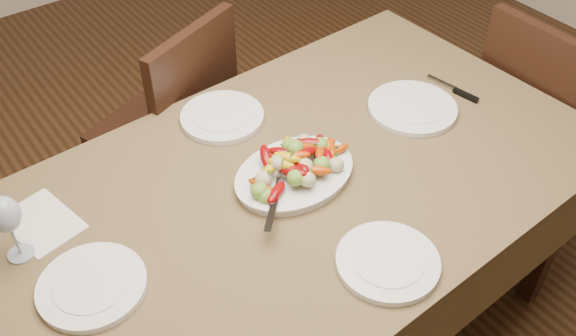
% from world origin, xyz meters
% --- Properties ---
extents(floor, '(6.00, 6.00, 0.00)m').
position_xyz_m(floor, '(0.00, 0.00, 0.00)').
color(floor, '#362010').
rests_on(floor, ground).
extents(dining_table, '(1.88, 1.11, 0.76)m').
position_xyz_m(dining_table, '(-0.18, 0.11, 0.38)').
color(dining_table, brown).
rests_on(dining_table, ground).
extents(chair_far, '(0.54, 0.54, 0.95)m').
position_xyz_m(chair_far, '(-0.20, 0.87, 0.47)').
color(chair_far, black).
rests_on(chair_far, ground).
extents(chair_right, '(0.42, 0.42, 0.95)m').
position_xyz_m(chair_right, '(0.97, 0.02, 0.47)').
color(chair_right, black).
rests_on(chair_right, ground).
extents(serving_platter, '(0.36, 0.27, 0.02)m').
position_xyz_m(serving_platter, '(-0.15, 0.12, 0.77)').
color(serving_platter, white).
rests_on(serving_platter, dining_table).
extents(roasted_vegetables, '(0.29, 0.20, 0.09)m').
position_xyz_m(roasted_vegetables, '(-0.15, 0.12, 0.83)').
color(roasted_vegetables, '#720406').
rests_on(roasted_vegetables, serving_platter).
extents(serving_spoon, '(0.24, 0.24, 0.03)m').
position_xyz_m(serving_spoon, '(-0.21, 0.08, 0.81)').
color(serving_spoon, '#9EA0A8').
rests_on(serving_spoon, serving_platter).
extents(plate_left, '(0.26, 0.26, 0.02)m').
position_xyz_m(plate_left, '(-0.76, 0.10, 0.77)').
color(plate_left, white).
rests_on(plate_left, dining_table).
extents(plate_right, '(0.28, 0.28, 0.02)m').
position_xyz_m(plate_right, '(0.34, 0.14, 0.77)').
color(plate_right, white).
rests_on(plate_right, dining_table).
extents(plate_far, '(0.26, 0.26, 0.02)m').
position_xyz_m(plate_far, '(-0.17, 0.46, 0.77)').
color(plate_far, white).
rests_on(plate_far, dining_table).
extents(plate_near, '(0.25, 0.25, 0.02)m').
position_xyz_m(plate_near, '(-0.15, -0.26, 0.77)').
color(plate_near, white).
rests_on(plate_near, dining_table).
extents(wine_glass, '(0.08, 0.08, 0.20)m').
position_xyz_m(wine_glass, '(-0.85, 0.30, 0.86)').
color(wine_glass, '#8C99A5').
rests_on(wine_glass, dining_table).
extents(menu_card, '(0.19, 0.23, 0.00)m').
position_xyz_m(menu_card, '(-0.78, 0.38, 0.76)').
color(menu_card, silver).
rests_on(menu_card, dining_table).
extents(table_knife, '(0.05, 0.20, 0.01)m').
position_xyz_m(table_knife, '(0.52, 0.14, 0.76)').
color(table_knife, '#9EA0A8').
rests_on(table_knife, dining_table).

